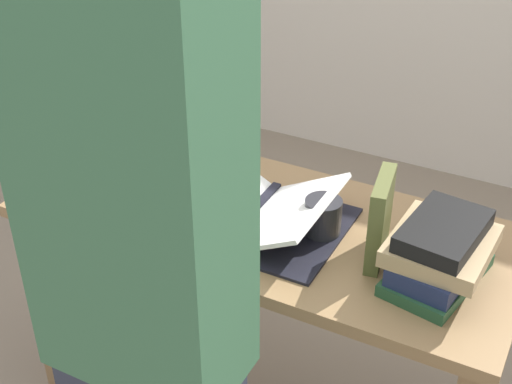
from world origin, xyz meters
name	(u,v)px	position (x,y,z in m)	size (l,w,h in m)	color
reading_desk	(265,256)	(0.00, 0.00, 0.65)	(1.34, 0.57, 0.78)	#937047
open_book	(248,209)	(-0.03, -0.03, 0.81)	(0.51, 0.36, 0.11)	black
book_stack_tall	(440,253)	(0.47, -0.05, 0.85)	(0.23, 0.30, 0.16)	#234C2D
book_standing_upright	(380,219)	(0.32, -0.03, 0.88)	(0.06, 0.17, 0.22)	brown
reading_lamp	(182,74)	(-0.31, 0.11, 1.08)	(0.16, 0.16, 0.45)	tan
coffee_mug	(322,218)	(0.16, 0.00, 0.83)	(0.10, 0.11, 0.10)	#28282D
person_reader	(150,349)	(0.08, -0.62, 0.88)	(0.36, 0.21, 1.78)	#2D3342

